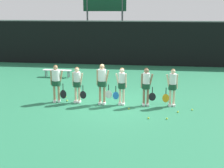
{
  "coord_description": "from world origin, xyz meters",
  "views": [
    {
      "loc": [
        1.7,
        -13.06,
        4.12
      ],
      "look_at": [
        -0.0,
        -0.01,
        0.91
      ],
      "focal_mm": 50.0,
      "sensor_mm": 36.0,
      "label": 1
    }
  ],
  "objects_px": {
    "scoreboard": "(105,10)",
    "player_3": "(122,83)",
    "tennis_ball_2": "(67,101)",
    "tennis_ball_6": "(192,110)",
    "bench_courtside": "(57,71)",
    "tennis_ball_5": "(167,119)",
    "tennis_ball_1": "(129,109)",
    "player_2": "(102,80)",
    "player_1": "(77,82)",
    "player_5": "(172,85)",
    "tennis_ball_3": "(178,112)",
    "tennis_ball_0": "(148,118)",
    "player_4": "(146,84)",
    "tennis_ball_4": "(66,97)",
    "player_0": "(56,80)"
  },
  "relations": [
    {
      "from": "scoreboard",
      "to": "tennis_ball_1",
      "type": "xyz_separation_m",
      "value": [
        2.82,
        -11.86,
        -3.92
      ]
    },
    {
      "from": "player_3",
      "to": "tennis_ball_0",
      "type": "bearing_deg",
      "value": -49.98
    },
    {
      "from": "player_1",
      "to": "tennis_ball_3",
      "type": "bearing_deg",
      "value": -2.76
    },
    {
      "from": "player_4",
      "to": "tennis_ball_2",
      "type": "xyz_separation_m",
      "value": [
        -3.56,
        0.14,
        -0.94
      ]
    },
    {
      "from": "bench_courtside",
      "to": "tennis_ball_3",
      "type": "xyz_separation_m",
      "value": [
        6.84,
        -5.88,
        -0.36
      ]
    },
    {
      "from": "tennis_ball_4",
      "to": "tennis_ball_6",
      "type": "distance_m",
      "value": 5.86
    },
    {
      "from": "player_2",
      "to": "tennis_ball_4",
      "type": "bearing_deg",
      "value": 160.92
    },
    {
      "from": "tennis_ball_1",
      "to": "tennis_ball_4",
      "type": "height_order",
      "value": "tennis_ball_4"
    },
    {
      "from": "bench_courtside",
      "to": "tennis_ball_5",
      "type": "bearing_deg",
      "value": -44.66
    },
    {
      "from": "bench_courtside",
      "to": "player_1",
      "type": "xyz_separation_m",
      "value": [
        2.48,
        -5.01,
        0.55
      ]
    },
    {
      "from": "tennis_ball_2",
      "to": "tennis_ball_4",
      "type": "distance_m",
      "value": 0.69
    },
    {
      "from": "player_5",
      "to": "tennis_ball_1",
      "type": "height_order",
      "value": "player_5"
    },
    {
      "from": "player_3",
      "to": "tennis_ball_2",
      "type": "xyz_separation_m",
      "value": [
        -2.5,
        0.15,
        -0.92
      ]
    },
    {
      "from": "scoreboard",
      "to": "tennis_ball_2",
      "type": "xyz_separation_m",
      "value": [
        -0.05,
        -11.08,
        -3.92
      ]
    },
    {
      "from": "player_4",
      "to": "tennis_ball_2",
      "type": "bearing_deg",
      "value": 171.88
    },
    {
      "from": "player_0",
      "to": "tennis_ball_2",
      "type": "xyz_separation_m",
      "value": [
        0.43,
        0.12,
        -0.96
      ]
    },
    {
      "from": "tennis_ball_1",
      "to": "tennis_ball_3",
      "type": "bearing_deg",
      "value": -4.75
    },
    {
      "from": "player_1",
      "to": "player_5",
      "type": "bearing_deg",
      "value": 8.51
    },
    {
      "from": "tennis_ball_5",
      "to": "tennis_ball_4",
      "type": "bearing_deg",
      "value": 152.28
    },
    {
      "from": "tennis_ball_2",
      "to": "tennis_ball_6",
      "type": "xyz_separation_m",
      "value": [
        5.48,
        -0.58,
        -0.0
      ]
    },
    {
      "from": "bench_courtside",
      "to": "player_3",
      "type": "bearing_deg",
      "value": -46.73
    },
    {
      "from": "player_3",
      "to": "tennis_ball_3",
      "type": "height_order",
      "value": "player_3"
    },
    {
      "from": "tennis_ball_1",
      "to": "tennis_ball_3",
      "type": "distance_m",
      "value": 2.01
    },
    {
      "from": "player_2",
      "to": "player_3",
      "type": "height_order",
      "value": "player_2"
    },
    {
      "from": "player_2",
      "to": "player_3",
      "type": "xyz_separation_m",
      "value": [
        0.85,
        0.01,
        -0.11
      ]
    },
    {
      "from": "tennis_ball_3",
      "to": "player_4",
      "type": "bearing_deg",
      "value": 148.55
    },
    {
      "from": "player_4",
      "to": "tennis_ball_6",
      "type": "relative_size",
      "value": 25.18
    },
    {
      "from": "tennis_ball_0",
      "to": "tennis_ball_2",
      "type": "distance_m",
      "value": 4.13
    },
    {
      "from": "player_4",
      "to": "player_5",
      "type": "relative_size",
      "value": 1.01
    },
    {
      "from": "player_1",
      "to": "player_5",
      "type": "relative_size",
      "value": 0.98
    },
    {
      "from": "tennis_ball_3",
      "to": "player_2",
      "type": "bearing_deg",
      "value": 166.33
    },
    {
      "from": "scoreboard",
      "to": "tennis_ball_2",
      "type": "relative_size",
      "value": 73.65
    },
    {
      "from": "scoreboard",
      "to": "player_3",
      "type": "bearing_deg",
      "value": -77.69
    },
    {
      "from": "player_3",
      "to": "tennis_ball_0",
      "type": "relative_size",
      "value": 23.33
    },
    {
      "from": "scoreboard",
      "to": "player_4",
      "type": "xyz_separation_m",
      "value": [
        3.51,
        -11.22,
        -2.98
      ]
    },
    {
      "from": "bench_courtside",
      "to": "player_0",
      "type": "distance_m",
      "value": 5.31
    },
    {
      "from": "player_3",
      "to": "tennis_ball_5",
      "type": "bearing_deg",
      "value": -36.48
    },
    {
      "from": "player_0",
      "to": "tennis_ball_1",
      "type": "height_order",
      "value": "player_0"
    },
    {
      "from": "bench_courtside",
      "to": "tennis_ball_3",
      "type": "bearing_deg",
      "value": -38.73
    },
    {
      "from": "tennis_ball_2",
      "to": "tennis_ball_5",
      "type": "relative_size",
      "value": 1.0
    },
    {
      "from": "player_3",
      "to": "tennis_ball_2",
      "type": "bearing_deg",
      "value": -178.83
    },
    {
      "from": "tennis_ball_4",
      "to": "tennis_ball_3",
      "type": "bearing_deg",
      "value": -17.22
    },
    {
      "from": "tennis_ball_6",
      "to": "tennis_ball_4",
      "type": "bearing_deg",
      "value": 167.92
    },
    {
      "from": "player_4",
      "to": "tennis_ball_1",
      "type": "xyz_separation_m",
      "value": [
        -0.69,
        -0.64,
        -0.94
      ]
    },
    {
      "from": "player_1",
      "to": "tennis_ball_6",
      "type": "bearing_deg",
      "value": 2.69
    },
    {
      "from": "player_5",
      "to": "tennis_ball_5",
      "type": "distance_m",
      "value": 1.97
    },
    {
      "from": "bench_courtside",
      "to": "tennis_ball_6",
      "type": "relative_size",
      "value": 26.7
    },
    {
      "from": "tennis_ball_0",
      "to": "tennis_ball_3",
      "type": "xyz_separation_m",
      "value": [
        1.17,
        0.89,
        -0.0
      ]
    },
    {
      "from": "player_3",
      "to": "player_4",
      "type": "bearing_deg",
      "value": 4.88
    },
    {
      "from": "player_1",
      "to": "player_4",
      "type": "bearing_deg",
      "value": 7.3
    }
  ]
}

